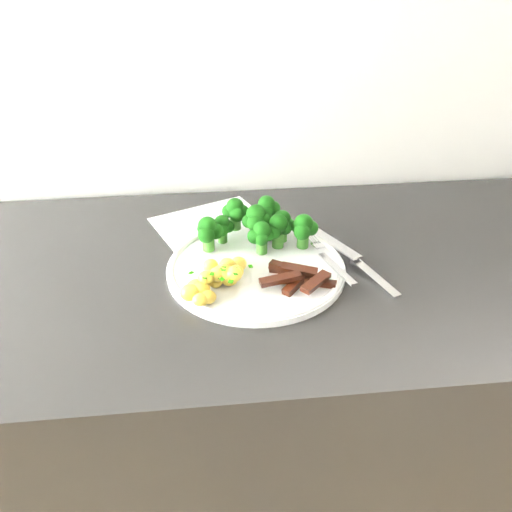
% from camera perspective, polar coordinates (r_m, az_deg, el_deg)
% --- Properties ---
extents(counter, '(2.43, 0.61, 0.91)m').
position_cam_1_polar(counter, '(1.21, -0.81, -19.66)').
color(counter, black).
rests_on(counter, ground).
extents(recipe_paper, '(0.31, 0.35, 0.00)m').
position_cam_1_polar(recipe_paper, '(0.99, -3.10, 1.89)').
color(recipe_paper, white).
rests_on(recipe_paper, counter).
extents(plate, '(0.30, 0.30, 0.02)m').
position_cam_1_polar(plate, '(0.89, 0.00, -1.17)').
color(plate, white).
rests_on(plate, counter).
extents(broccoli, '(0.21, 0.12, 0.08)m').
position_cam_1_polar(broccoli, '(0.93, 0.10, 3.55)').
color(broccoli, '#2A621B').
rests_on(broccoli, plate).
extents(potatoes, '(0.12, 0.11, 0.04)m').
position_cam_1_polar(potatoes, '(0.83, -4.40, -2.48)').
color(potatoes, '#EEC14B').
rests_on(potatoes, plate).
extents(beef_strips, '(0.12, 0.10, 0.03)m').
position_cam_1_polar(beef_strips, '(0.85, 4.56, -2.20)').
color(beef_strips, black).
rests_on(beef_strips, plate).
extents(fork, '(0.05, 0.17, 0.02)m').
position_cam_1_polar(fork, '(0.90, 7.97, -0.46)').
color(fork, silver).
rests_on(fork, plate).
extents(knife, '(0.11, 0.22, 0.03)m').
position_cam_1_polar(knife, '(0.91, 11.34, -1.29)').
color(knife, silver).
rests_on(knife, plate).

